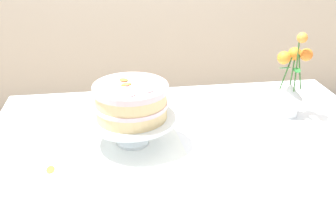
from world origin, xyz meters
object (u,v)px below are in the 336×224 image
Objects in this scene: dining_table at (192,171)px; cake_stand at (132,121)px; flower_vase at (291,86)px; layer_cake at (131,101)px; teacup at (330,148)px.

dining_table is 0.27m from cake_stand.
layer_cake is at bearing -167.78° from flower_vase.
cake_stand is 1.20× the size of layer_cake.
layer_cake is 0.73× the size of flower_vase.
cake_stand is at bearing -167.78° from flower_vase.
flower_vase is (0.61, 0.13, 0.04)m from cake_stand.
cake_stand is 0.88× the size of flower_vase.
layer_cake is at bearing 164.81° from teacup.
dining_table is 0.45m from teacup.
dining_table is 11.70× the size of teacup.
flower_vase is 0.31m from teacup.
dining_table is at bearing -16.69° from layer_cake.
dining_table is 4.24× the size of flower_vase.
flower_vase is (0.41, 0.19, 0.21)m from dining_table.
layer_cake is at bearing 163.31° from dining_table.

